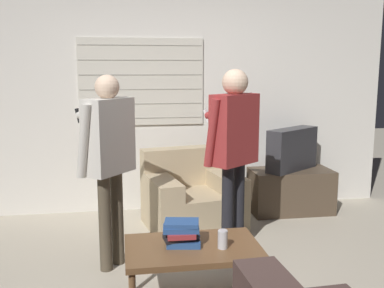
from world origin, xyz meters
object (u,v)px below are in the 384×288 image
at_px(armchair_beige, 191,197).
at_px(soda_can, 223,239).
at_px(person_left_standing, 108,148).
at_px(coffee_table, 193,252).
at_px(spare_remote, 182,243).
at_px(tv, 292,149).
at_px(person_right_standing, 233,138).
at_px(book_stack, 182,234).

height_order(armchair_beige, soda_can, armchair_beige).
bearing_deg(armchair_beige, person_left_standing, 35.95).
distance_m(coffee_table, spare_remote, 0.10).
distance_m(tv, person_right_standing, 1.39).
relative_size(person_left_standing, soda_can, 12.49).
height_order(coffee_table, soda_can, soda_can).
bearing_deg(person_left_standing, coffee_table, -102.92).
height_order(tv, soda_can, tv).
xyz_separation_m(armchair_beige, book_stack, (-0.31, -1.57, 0.22)).
bearing_deg(person_left_standing, tv, -20.64).
height_order(coffee_table, tv, tv).
bearing_deg(book_stack, soda_can, -20.00).
distance_m(coffee_table, tv, 2.37).
distance_m(person_right_standing, soda_can, 1.13).
xyz_separation_m(coffee_table, person_left_standing, (-0.56, 0.74, 0.60)).
relative_size(coffee_table, soda_can, 7.19).
height_order(person_left_standing, spare_remote, person_left_standing).
height_order(soda_can, spare_remote, soda_can).
xyz_separation_m(tv, person_left_standing, (-1.99, -1.12, 0.27)).
height_order(coffee_table, person_right_standing, person_right_standing).
relative_size(person_right_standing, book_stack, 6.01).
bearing_deg(armchair_beige, person_right_standing, 98.70).
bearing_deg(person_right_standing, soda_can, -145.05).
bearing_deg(book_stack, spare_remote, 100.30).
distance_m(tv, person_left_standing, 2.30).
relative_size(coffee_table, tv, 1.31).
height_order(person_left_standing, soda_can, person_left_standing).
xyz_separation_m(person_left_standing, person_right_standing, (1.06, 0.14, 0.04)).
bearing_deg(spare_remote, person_right_standing, 55.28).
distance_m(coffee_table, soda_can, 0.23).
bearing_deg(book_stack, tv, 50.94).
relative_size(armchair_beige, tv, 1.51).
bearing_deg(spare_remote, soda_can, -22.05).
bearing_deg(armchair_beige, tv, -177.91).
xyz_separation_m(book_stack, spare_remote, (-0.00, 0.01, -0.07)).
bearing_deg(armchair_beige, soda_can, 77.47).
xyz_separation_m(person_left_standing, soda_can, (0.75, -0.81, -0.49)).
bearing_deg(soda_can, spare_remote, 159.03).
height_order(book_stack, soda_can, book_stack).
distance_m(tv, book_stack, 2.38).
bearing_deg(person_left_standing, person_right_standing, -42.62).
bearing_deg(spare_remote, person_left_standing, 123.64).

